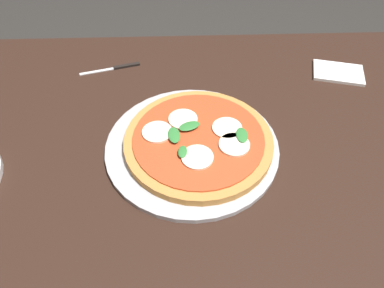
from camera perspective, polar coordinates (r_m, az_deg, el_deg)
The scene contains 6 objects.
ground_plane at distance 1.36m, azimuth -3.32°, elevation -21.33°, with size 6.00×6.00×0.00m, color #2D2B28.
dining_table at distance 0.81m, azimuth -5.21°, elevation -4.91°, with size 1.51×0.94×0.71m.
serving_tray at distance 0.74m, azimuth 0.00°, elevation -0.21°, with size 0.37×0.37×0.01m, color #B2B2B7.
pizza at distance 0.72m, azimuth 1.10°, elevation 0.53°, with size 0.32×0.32×0.03m.
napkin at distance 1.02m, azimuth 23.23°, elevation 10.92°, with size 0.13×0.09×0.01m, color white.
knife at distance 0.98m, azimuth -12.29°, elevation 12.38°, with size 0.16×0.05×0.01m.
Camera 1 is at (-0.06, 0.50, 1.26)m, focal length 31.95 mm.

